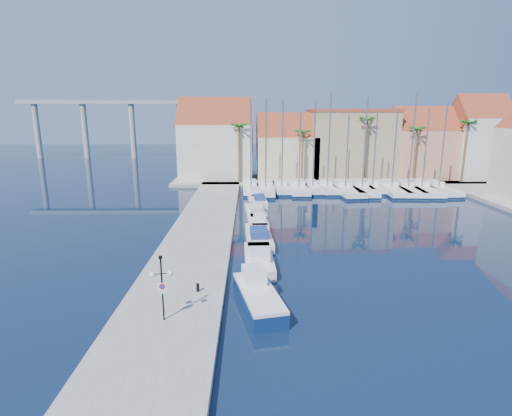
# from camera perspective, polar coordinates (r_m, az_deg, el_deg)

# --- Properties ---
(ground) EXTENTS (260.00, 260.00, 0.00)m
(ground) POSITION_cam_1_polar(r_m,az_deg,el_deg) (24.60, 9.75, -14.26)
(ground) COLOR black
(ground) RESTS_ON ground
(quay_west) EXTENTS (6.00, 77.00, 0.50)m
(quay_west) POSITION_cam_1_polar(r_m,az_deg,el_deg) (36.90, -8.10, -4.23)
(quay_west) COLOR gray
(quay_west) RESTS_ON ground
(shore_north) EXTENTS (54.00, 16.00, 0.50)m
(shore_north) POSITION_cam_1_polar(r_m,az_deg,el_deg) (71.73, 10.67, 4.28)
(shore_north) COLOR gray
(shore_north) RESTS_ON ground
(lamp_post) EXTENTS (1.22, 0.52, 3.66)m
(lamp_post) POSITION_cam_1_polar(r_m,az_deg,el_deg) (21.82, -13.33, -9.74)
(lamp_post) COLOR black
(lamp_post) RESTS_ON quay_west
(bollard) EXTENTS (0.20, 0.20, 0.51)m
(bollard) POSITION_cam_1_polar(r_m,az_deg,el_deg) (25.61, -8.31, -11.17)
(bollard) COLOR black
(bollard) RESTS_ON quay_west
(fishing_boat) EXTENTS (3.21, 6.20, 2.07)m
(fishing_boat) POSITION_cam_1_polar(r_m,az_deg,el_deg) (24.52, 0.26, -12.35)
(fishing_boat) COLOR #0D2451
(fishing_boat) RESTS_ON ground
(motorboat_west_0) EXTENTS (2.30, 6.58, 1.40)m
(motorboat_west_0) POSITION_cam_1_polar(r_m,az_deg,el_deg) (30.56, 0.41, -7.36)
(motorboat_west_0) COLOR white
(motorboat_west_0) RESTS_ON ground
(motorboat_west_1) EXTENTS (2.51, 7.03, 1.40)m
(motorboat_west_1) POSITION_cam_1_polar(r_m,az_deg,el_deg) (35.93, 0.39, -4.14)
(motorboat_west_1) COLOR white
(motorboat_west_1) RESTS_ON ground
(motorboat_west_2) EXTENTS (1.90, 5.27, 1.40)m
(motorboat_west_2) POSITION_cam_1_polar(r_m,az_deg,el_deg) (41.07, 0.44, -1.89)
(motorboat_west_2) COLOR white
(motorboat_west_2) RESTS_ON ground
(motorboat_west_3) EXTENTS (2.53, 6.65, 1.40)m
(motorboat_west_3) POSITION_cam_1_polar(r_m,az_deg,el_deg) (44.80, -0.06, -0.59)
(motorboat_west_3) COLOR white
(motorboat_west_3) RESTS_ON ground
(motorboat_west_4) EXTENTS (2.05, 5.60, 1.40)m
(motorboat_west_4) POSITION_cam_1_polar(r_m,az_deg,el_deg) (50.50, 0.46, 1.02)
(motorboat_west_4) COLOR white
(motorboat_west_4) RESTS_ON ground
(motorboat_west_5) EXTENTS (2.49, 6.64, 1.40)m
(motorboat_west_5) POSITION_cam_1_polar(r_m,az_deg,el_deg) (55.28, -0.17, 2.10)
(motorboat_west_5) COLOR white
(motorboat_west_5) RESTS_ON ground
(sailboat_0) EXTENTS (2.69, 9.10, 13.44)m
(sailboat_0) POSITION_cam_1_polar(r_m,az_deg,el_deg) (59.06, -0.75, 2.94)
(sailboat_0) COLOR white
(sailboat_0) RESTS_ON ground
(sailboat_1) EXTENTS (3.05, 10.09, 13.31)m
(sailboat_1) POSITION_cam_1_polar(r_m,az_deg,el_deg) (58.29, 1.40, 2.78)
(sailboat_1) COLOR white
(sailboat_1) RESTS_ON ground
(sailboat_2) EXTENTS (2.45, 8.22, 13.18)m
(sailboat_2) POSITION_cam_1_polar(r_m,az_deg,el_deg) (59.24, 3.65, 2.97)
(sailboat_2) COLOR white
(sailboat_2) RESTS_ON ground
(sailboat_3) EXTENTS (2.94, 10.11, 11.60)m
(sailboat_3) POSITION_cam_1_polar(r_m,az_deg,el_deg) (59.39, 6.09, 2.88)
(sailboat_3) COLOR white
(sailboat_3) RESTS_ON ground
(sailboat_4) EXTENTS (2.67, 8.21, 12.98)m
(sailboat_4) POSITION_cam_1_polar(r_m,az_deg,el_deg) (59.78, 8.01, 2.95)
(sailboat_4) COLOR white
(sailboat_4) RESTS_ON ground
(sailboat_5) EXTENTS (2.45, 8.65, 13.98)m
(sailboat_5) POSITION_cam_1_polar(r_m,az_deg,el_deg) (60.20, 10.04, 2.96)
(sailboat_5) COLOR white
(sailboat_5) RESTS_ON ground
(sailboat_6) EXTENTS (4.00, 11.92, 11.14)m
(sailboat_6) POSITION_cam_1_polar(r_m,az_deg,el_deg) (59.86, 12.43, 2.70)
(sailboat_6) COLOR white
(sailboat_6) RESTS_ON ground
(sailboat_7) EXTENTS (3.66, 11.53, 13.63)m
(sailboat_7) POSITION_cam_1_polar(r_m,az_deg,el_deg) (60.77, 14.79, 2.76)
(sailboat_7) COLOR white
(sailboat_7) RESTS_ON ground
(sailboat_8) EXTENTS (2.32, 8.22, 11.33)m
(sailboat_8) POSITION_cam_1_polar(r_m,az_deg,el_deg) (62.23, 16.18, 2.93)
(sailboat_8) COLOR white
(sailboat_8) RESTS_ON ground
(sailboat_9) EXTENTS (3.23, 11.44, 12.04)m
(sailboat_9) POSITION_cam_1_polar(r_m,az_deg,el_deg) (61.91, 18.60, 2.67)
(sailboat_9) COLOR white
(sailboat_9) RESTS_ON ground
(sailboat_10) EXTENTS (3.76, 11.11, 13.95)m
(sailboat_10) POSITION_cam_1_polar(r_m,az_deg,el_deg) (62.33, 20.75, 2.60)
(sailboat_10) COLOR white
(sailboat_10) RESTS_ON ground
(sailboat_11) EXTENTS (3.89, 12.05, 11.78)m
(sailboat_11) POSITION_cam_1_polar(r_m,az_deg,el_deg) (63.59, 22.40, 2.62)
(sailboat_11) COLOR white
(sailboat_11) RESTS_ON ground
(sailboat_12) EXTENTS (3.43, 10.32, 12.78)m
(sailboat_12) POSITION_cam_1_polar(r_m,az_deg,el_deg) (64.20, 24.36, 2.56)
(sailboat_12) COLOR white
(sailboat_12) RESTS_ON ground
(building_0) EXTENTS (12.30, 9.00, 13.50)m
(building_0) POSITION_cam_1_polar(r_m,az_deg,el_deg) (68.79, -5.70, 9.32)
(building_0) COLOR beige
(building_0) RESTS_ON shore_north
(building_1) EXTENTS (10.30, 8.00, 11.00)m
(building_1) POSITION_cam_1_polar(r_m,az_deg,el_deg) (68.95, 4.42, 8.34)
(building_1) COLOR #C2B289
(building_1) RESTS_ON shore_north
(building_2) EXTENTS (14.20, 10.20, 11.50)m
(building_2) POSITION_cam_1_polar(r_m,az_deg,el_deg) (71.71, 13.26, 8.99)
(building_2) COLOR #9E8761
(building_2) RESTS_ON shore_north
(building_3) EXTENTS (10.30, 8.00, 12.00)m
(building_3) POSITION_cam_1_polar(r_m,az_deg,el_deg) (74.64, 22.49, 8.19)
(building_3) COLOR tan
(building_3) RESTS_ON shore_north
(building_4) EXTENTS (8.30, 8.00, 14.00)m
(building_4) POSITION_cam_1_polar(r_m,az_deg,el_deg) (77.68, 29.03, 8.52)
(building_4) COLOR silver
(building_4) RESTS_ON shore_north
(palm_0) EXTENTS (2.60, 2.60, 10.15)m
(palm_0) POSITION_cam_1_polar(r_m,az_deg,el_deg) (63.45, -2.45, 11.35)
(palm_0) COLOR brown
(palm_0) RESTS_ON shore_north
(palm_1) EXTENTS (2.60, 2.60, 9.15)m
(palm_1) POSITION_cam_1_polar(r_m,az_deg,el_deg) (64.02, 6.70, 10.45)
(palm_1) COLOR brown
(palm_1) RESTS_ON shore_north
(palm_2) EXTENTS (2.60, 2.60, 11.15)m
(palm_2) POSITION_cam_1_polar(r_m,az_deg,el_deg) (66.01, 15.57, 11.78)
(palm_2) COLOR brown
(palm_2) RESTS_ON shore_north
(palm_3) EXTENTS (2.60, 2.60, 9.65)m
(palm_3) POSITION_cam_1_polar(r_m,az_deg,el_deg) (68.72, 22.00, 10.17)
(palm_3) COLOR brown
(palm_3) RESTS_ON shore_north
(palm_4) EXTENTS (2.60, 2.60, 10.65)m
(palm_4) POSITION_cam_1_polar(r_m,az_deg,el_deg) (72.14, 28.03, 10.45)
(palm_4) COLOR brown
(palm_4) RESTS_ON shore_north
(viaduct) EXTENTS (48.00, 2.20, 14.45)m
(viaduct) POSITION_cam_1_polar(r_m,az_deg,el_deg) (109.06, -19.95, 12.05)
(viaduct) COLOR #9E9E99
(viaduct) RESTS_ON ground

